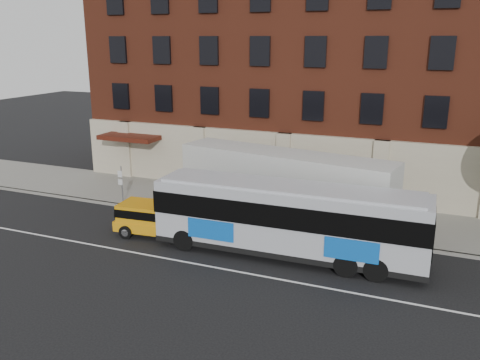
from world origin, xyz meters
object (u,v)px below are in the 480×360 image
at_px(city_bus, 288,217).
at_px(shipping_container, 284,189).
at_px(yellow_suv, 153,217).
at_px(sign_pole, 121,183).

xyz_separation_m(city_bus, shipping_container, (-1.50, 4.08, 0.07)).
distance_m(yellow_suv, shipping_container, 7.21).
bearing_deg(city_bus, shipping_container, 110.23).
height_order(sign_pole, yellow_suv, sign_pole).
bearing_deg(sign_pole, shipping_container, 5.28).
xyz_separation_m(sign_pole, yellow_suv, (4.29, -3.36, -0.47)).
relative_size(sign_pole, city_bus, 0.20).
xyz_separation_m(sign_pole, city_bus, (11.51, -3.16, 0.47)).
distance_m(sign_pole, yellow_suv, 5.47).
bearing_deg(shipping_container, sign_pole, -174.72).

